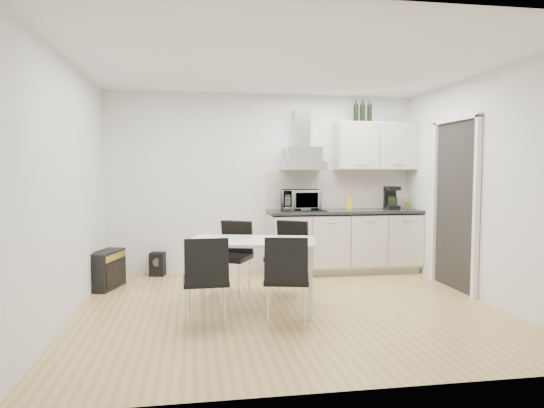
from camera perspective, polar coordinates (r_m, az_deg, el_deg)
The scene contains 15 objects.
ground at distance 5.37m, azimuth 2.06°, elevation -12.16°, with size 4.50×4.50×0.00m, color tan.
wall_back at distance 7.14m, azimuth -1.04°, elevation 2.43°, with size 4.50×0.10×2.60m, color silver.
wall_front at distance 3.23m, azimuth 9.03°, elevation 0.47°, with size 4.50×0.10×2.60m, color silver.
wall_left at distance 5.22m, azimuth -22.94°, elevation 1.53°, with size 0.10×4.00×2.60m, color silver.
wall_right at distance 6.02m, azimuth 23.59°, elevation 1.80°, with size 0.10×4.00×2.60m, color silver.
ceiling at distance 5.28m, azimuth 2.13°, elevation 16.07°, with size 4.50×4.50×0.00m, color white.
doorway at distance 6.49m, azimuth 20.61°, elevation -0.20°, with size 0.08×1.04×2.10m, color white.
kitchenette at distance 7.17m, azimuth 8.66°, elevation -1.37°, with size 2.22×0.64×2.52m.
dining_table at distance 5.23m, azimuth -2.35°, elevation -5.14°, with size 1.50×1.07×0.75m.
chair_far_left at distance 5.84m, azimuth -4.86°, elevation -6.43°, with size 0.44×0.50×0.88m, color black, non-canonical shape.
chair_far_right at distance 5.83m, azimuth 1.73°, elevation -6.44°, with size 0.44×0.50×0.88m, color black, non-canonical shape.
chair_near_left at distance 4.69m, azimuth -7.80°, elevation -9.05°, with size 0.44×0.50×0.88m, color black, non-canonical shape.
chair_near_right at distance 4.71m, azimuth 1.75°, elevation -8.96°, with size 0.44×0.50×0.88m, color black, non-canonical shape.
guitar_amp at distance 6.52m, azimuth -18.86°, elevation -7.32°, with size 0.41×0.62×0.48m.
floor_speaker at distance 7.11m, azimuth -13.31°, elevation -6.89°, with size 0.20×0.18×0.33m, color black.
Camera 1 is at (-1.01, -5.06, 1.50)m, focal length 32.00 mm.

